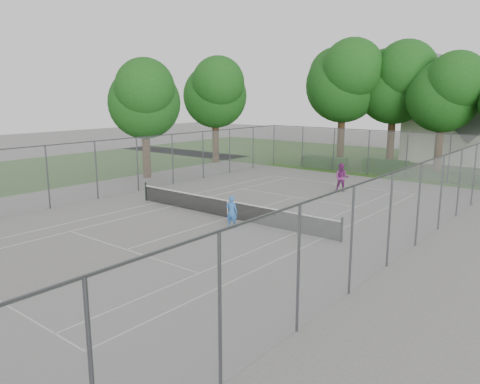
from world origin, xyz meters
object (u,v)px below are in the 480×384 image
Objects in this scene: tennis_net at (228,208)px; house at (455,119)px; woman_player at (342,178)px; girl_player at (232,212)px.

house reaches higher than tennis_net.
tennis_net is 9.74m from woman_player.
house reaches higher than girl_player.
house is at bearing 66.95° from woman_player.
girl_player is at bearing -93.39° from house.
girl_player is at bearing -43.29° from tennis_net.
tennis_net is at bearing -117.17° from woman_player.
house is at bearing -111.39° from girl_player.
woman_player is (-1.58, -19.40, -3.05)m from house.
woman_player is (0.21, 10.82, 0.16)m from girl_player.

